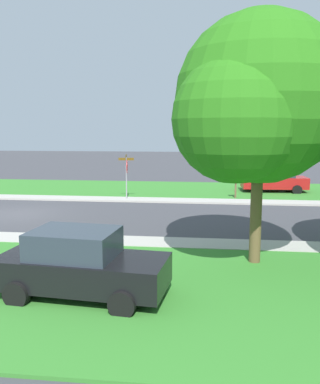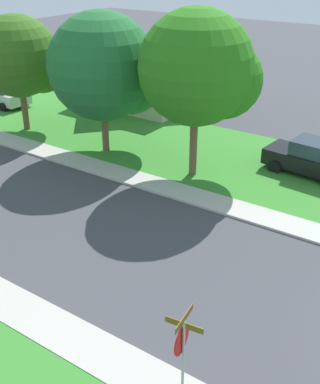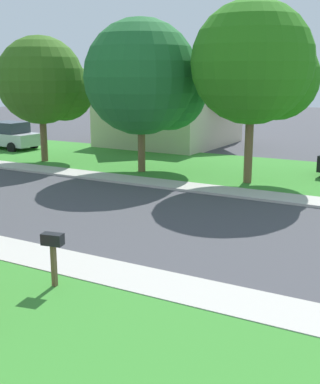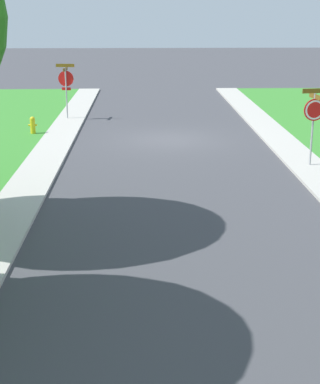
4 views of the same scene
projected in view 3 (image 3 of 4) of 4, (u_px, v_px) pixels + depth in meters
sidewalk_east at (212, 190)px, 20.60m from camera, size 1.40×56.00×0.10m
lawn_east at (250, 171)px, 24.61m from camera, size 8.00×56.00×0.08m
sidewalk_west at (67, 264)px, 12.59m from camera, size 1.40×56.00×0.10m
car_silver_driveway_right at (8, 136)px, 31.71m from camera, size 2.23×4.40×1.76m
tree_sidewalk_far at (148, 81)px, 23.52m from camera, size 5.83×5.42×7.29m
tree_corner_large at (259, 67)px, 20.87m from camera, size 5.54×5.15×7.76m
tree_sidewalk_near at (47, 83)px, 26.39m from camera, size 4.95×4.61×6.70m
house_right_setback at (171, 109)px, 33.71m from camera, size 9.17×8.00×4.60m
mailbox at (53, 247)px, 11.00m from camera, size 0.33×0.52×1.31m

